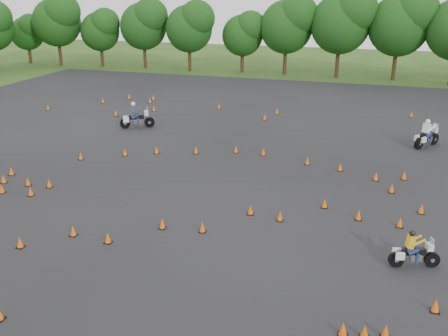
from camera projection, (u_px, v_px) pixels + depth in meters
ground at (199, 222)px, 22.72m from camera, size 140.00×140.00×0.00m
asphalt_pad at (234, 176)px, 28.11m from camera, size 62.00×62.00×0.00m
treeline at (337, 41)px, 51.69m from camera, size 86.91×32.50×10.50m
traffic_cones at (225, 173)px, 27.90m from camera, size 36.97×32.97×0.45m
rider_grey at (137, 115)px, 37.37m from camera, size 2.66×1.88×1.99m
rider_yellow at (416, 249)px, 18.82m from camera, size 2.04×1.13×1.50m
rider_white at (428, 133)px, 32.96m from camera, size 2.10×2.42×1.91m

